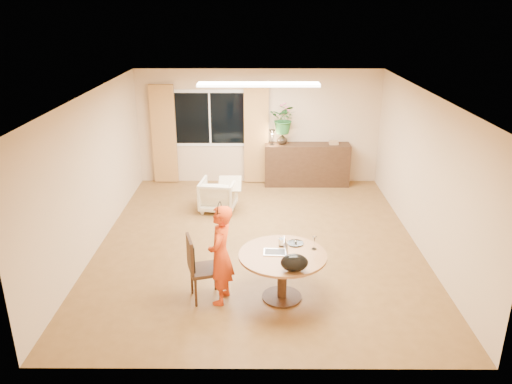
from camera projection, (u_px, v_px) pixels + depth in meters
floor at (258, 242)px, 8.76m from camera, size 6.50×6.50×0.00m
ceiling at (259, 94)px, 7.84m from camera, size 6.50×6.50×0.00m
wall_back at (258, 127)px, 11.34m from camera, size 5.50×0.00×5.50m
wall_left at (94, 172)px, 8.32m from camera, size 0.00×6.50×6.50m
wall_right at (423, 172)px, 8.29m from camera, size 0.00×6.50×6.50m
window at (210, 118)px, 11.26m from camera, size 1.70×0.03×1.30m
curtain_left at (164, 134)px, 11.32m from camera, size 0.55×0.08×2.25m
curtain_right at (256, 135)px, 11.31m from camera, size 0.55×0.08×2.25m
ceiling_panel at (259, 84)px, 8.98m from camera, size 2.20×0.35×0.05m
dining_table at (282, 264)px, 6.92m from camera, size 1.23×1.23×0.70m
dining_chair at (205, 268)px, 6.94m from camera, size 0.56×0.54×0.97m
child at (221, 255)px, 6.80m from camera, size 0.58×0.44×1.44m
laptop at (275, 246)px, 6.86m from camera, size 0.34×0.24×0.22m
tumbler at (282, 242)px, 7.07m from camera, size 0.10×0.10×0.12m
wine_glass at (314, 243)px, 6.97m from camera, size 0.08×0.08×0.20m
pot_lid at (295, 243)px, 7.15m from camera, size 0.27×0.27×0.04m
handbag at (294, 263)px, 6.39m from camera, size 0.40×0.30×0.24m
armchair at (218, 195)px, 10.04m from camera, size 0.78×0.80×0.64m
throw at (230, 180)px, 9.86m from camera, size 0.46×0.56×0.03m
sideboard at (307, 165)px, 11.40m from camera, size 1.92×0.47×0.96m
vase at (282, 139)px, 11.19m from camera, size 0.27×0.27×0.25m
bouquet at (284, 119)px, 11.03m from camera, size 0.72×0.67×0.66m
book_stack at (334, 142)px, 11.22m from camera, size 0.24×0.20×0.08m
desk_lamp at (272, 137)px, 11.13m from camera, size 0.15×0.15×0.36m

